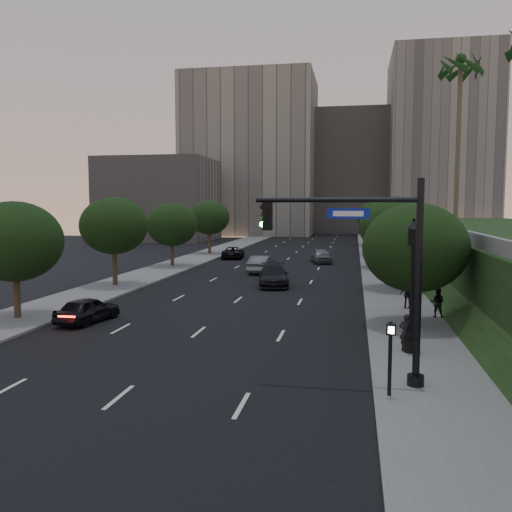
% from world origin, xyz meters
% --- Properties ---
extents(ground, '(160.00, 160.00, 0.00)m').
position_xyz_m(ground, '(0.00, 0.00, 0.00)').
color(ground, black).
rests_on(ground, ground).
extents(road_surface, '(16.00, 140.00, 0.02)m').
position_xyz_m(road_surface, '(0.00, 30.00, 0.01)').
color(road_surface, black).
rests_on(road_surface, ground).
extents(sidewalk_right, '(4.50, 140.00, 0.15)m').
position_xyz_m(sidewalk_right, '(10.25, 30.00, 0.07)').
color(sidewalk_right, slate).
rests_on(sidewalk_right, ground).
extents(sidewalk_left, '(4.50, 140.00, 0.15)m').
position_xyz_m(sidewalk_left, '(-10.25, 30.00, 0.07)').
color(sidewalk_left, slate).
rests_on(sidewalk_left, ground).
extents(parapet_wall, '(0.35, 90.00, 0.70)m').
position_xyz_m(parapet_wall, '(13.50, 28.00, 4.35)').
color(parapet_wall, slate).
rests_on(parapet_wall, embankment).
extents(office_block_left, '(26.00, 20.00, 32.00)m').
position_xyz_m(office_block_left, '(-14.00, 92.00, 16.00)').
color(office_block_left, gray).
rests_on(office_block_left, ground).
extents(office_block_mid, '(22.00, 18.00, 26.00)m').
position_xyz_m(office_block_mid, '(6.00, 102.00, 13.00)').
color(office_block_mid, gray).
rests_on(office_block_mid, ground).
extents(office_block_right, '(20.00, 22.00, 36.00)m').
position_xyz_m(office_block_right, '(24.00, 96.00, 18.00)').
color(office_block_right, gray).
rests_on(office_block_right, ground).
extents(office_block_filler, '(18.00, 16.00, 14.00)m').
position_xyz_m(office_block_filler, '(-26.00, 70.00, 7.00)').
color(office_block_filler, gray).
rests_on(office_block_filler, ground).
extents(tree_right_a, '(5.20, 5.20, 6.24)m').
position_xyz_m(tree_right_a, '(10.30, 8.00, 4.02)').
color(tree_right_a, '#38281C').
rests_on(tree_right_a, ground).
extents(tree_right_b, '(5.20, 5.20, 6.74)m').
position_xyz_m(tree_right_b, '(10.30, 20.00, 4.52)').
color(tree_right_b, '#38281C').
rests_on(tree_right_b, ground).
extents(tree_right_c, '(5.20, 5.20, 6.24)m').
position_xyz_m(tree_right_c, '(10.30, 33.00, 4.02)').
color(tree_right_c, '#38281C').
rests_on(tree_right_c, ground).
extents(tree_right_d, '(5.20, 5.20, 6.74)m').
position_xyz_m(tree_right_d, '(10.30, 47.00, 4.52)').
color(tree_right_d, '#38281C').
rests_on(tree_right_d, ground).
extents(tree_right_e, '(5.20, 5.20, 6.24)m').
position_xyz_m(tree_right_e, '(10.30, 62.00, 4.02)').
color(tree_right_e, '#38281C').
rests_on(tree_right_e, ground).
extents(tree_left_a, '(5.00, 5.00, 6.34)m').
position_xyz_m(tree_left_a, '(-10.30, 6.00, 4.21)').
color(tree_left_a, '#38281C').
rests_on(tree_left_a, ground).
extents(tree_left_b, '(5.00, 5.00, 6.71)m').
position_xyz_m(tree_left_b, '(-10.30, 18.00, 4.58)').
color(tree_left_b, '#38281C').
rests_on(tree_left_b, ground).
extents(tree_left_c, '(5.00, 5.00, 6.34)m').
position_xyz_m(tree_left_c, '(-10.30, 31.00, 4.21)').
color(tree_left_c, '#38281C').
rests_on(tree_left_c, ground).
extents(tree_left_d, '(5.00, 5.00, 6.71)m').
position_xyz_m(tree_left_d, '(-10.30, 45.00, 4.58)').
color(tree_left_d, '#38281C').
rests_on(tree_left_d, ground).
extents(palm_far, '(3.20, 3.20, 15.50)m').
position_xyz_m(palm_far, '(16.00, 30.00, 17.64)').
color(palm_far, '#4C4233').
rests_on(palm_far, embankment).
extents(traffic_signal_mast, '(5.68, 0.56, 7.00)m').
position_xyz_m(traffic_signal_mast, '(8.31, -1.50, 3.67)').
color(traffic_signal_mast, black).
rests_on(traffic_signal_mast, ground).
extents(street_lamp, '(0.64, 0.64, 5.62)m').
position_xyz_m(street_lamp, '(9.65, 2.72, 2.63)').
color(street_lamp, black).
rests_on(street_lamp, ground).
extents(pedestrian_signal, '(0.30, 0.33, 2.50)m').
position_xyz_m(pedestrian_signal, '(8.48, -2.68, 1.57)').
color(pedestrian_signal, black).
rests_on(pedestrian_signal, ground).
extents(sedan_near_left, '(2.29, 4.24, 1.37)m').
position_xyz_m(sedan_near_left, '(-6.33, 6.12, 0.69)').
color(sedan_near_left, black).
rests_on(sedan_near_left, ground).
extents(sedan_mid_left, '(2.04, 4.88, 1.57)m').
position_xyz_m(sedan_mid_left, '(-0.83, 28.14, 0.78)').
color(sedan_mid_left, '#595D61').
rests_on(sedan_mid_left, ground).
extents(sedan_far_left, '(2.81, 5.13, 1.36)m').
position_xyz_m(sedan_far_left, '(-6.28, 40.50, 0.68)').
color(sedan_far_left, black).
rests_on(sedan_far_left, ground).
extents(sedan_near_right, '(3.08, 5.71, 1.57)m').
position_xyz_m(sedan_near_right, '(1.33, 20.49, 0.79)').
color(sedan_near_right, black).
rests_on(sedan_near_right, ground).
extents(sedan_far_right, '(2.76, 4.86, 1.56)m').
position_xyz_m(sedan_far_right, '(3.88, 37.57, 0.78)').
color(sedan_far_right, slate).
rests_on(sedan_far_right, ground).
extents(pedestrian_a, '(0.61, 0.46, 1.53)m').
position_xyz_m(pedestrian_a, '(9.48, 2.92, 0.91)').
color(pedestrian_a, black).
rests_on(pedestrian_a, sidewalk_right).
extents(pedestrian_b, '(0.89, 0.77, 1.57)m').
position_xyz_m(pedestrian_b, '(11.74, 10.10, 0.94)').
color(pedestrian_b, black).
rests_on(pedestrian_b, sidewalk_right).
extents(pedestrian_c, '(0.95, 0.43, 1.59)m').
position_xyz_m(pedestrian_c, '(10.44, 12.40, 0.94)').
color(pedestrian_c, black).
rests_on(pedestrian_c, sidewalk_right).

